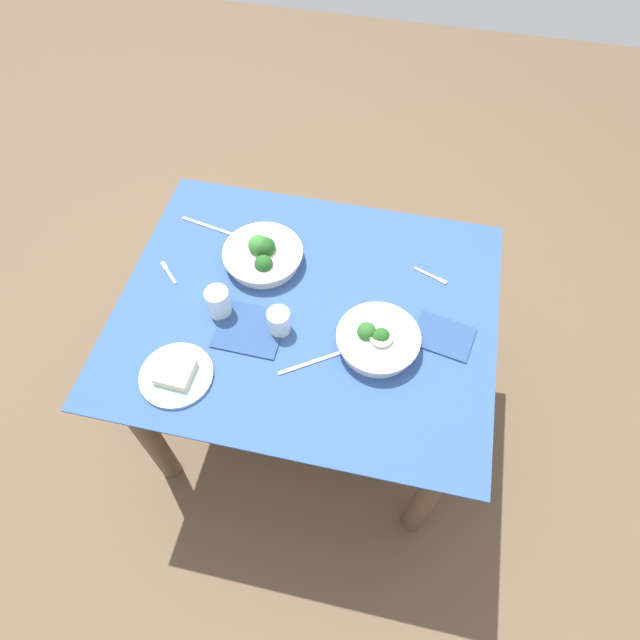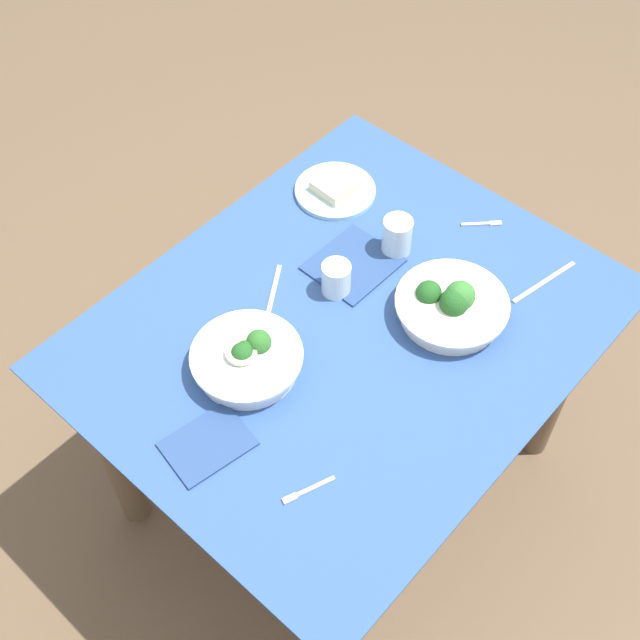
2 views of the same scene
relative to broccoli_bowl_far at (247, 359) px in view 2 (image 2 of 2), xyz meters
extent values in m
plane|color=brown|center=(0.22, -0.08, -0.73)|extent=(6.00, 6.00, 0.00)
cube|color=#2D4C84|center=(0.22, -0.08, -0.03)|extent=(1.11, 0.90, 0.01)
cube|color=brown|center=(0.22, -0.08, -0.05)|extent=(1.08, 0.88, 0.02)
cylinder|color=brown|center=(0.67, -0.43, -0.40)|extent=(0.07, 0.07, 0.67)
cylinder|color=brown|center=(-0.23, 0.27, -0.40)|extent=(0.07, 0.07, 0.67)
cylinder|color=brown|center=(0.67, 0.27, -0.40)|extent=(0.07, 0.07, 0.67)
cylinder|color=white|center=(0.00, 0.00, -0.01)|extent=(0.21, 0.21, 0.04)
cylinder|color=white|center=(0.00, 0.00, 0.02)|extent=(0.23, 0.23, 0.01)
sphere|color=#286023|center=(0.03, 0.00, 0.03)|extent=(0.05, 0.05, 0.05)
sphere|color=#1E511E|center=(0.00, 0.01, 0.02)|extent=(0.04, 0.04, 0.04)
sphere|color=#1E511E|center=(-0.01, 0.00, 0.03)|extent=(0.05, 0.05, 0.05)
cylinder|color=beige|center=(-0.01, 0.01, 0.03)|extent=(0.07, 0.07, 0.01)
cylinder|color=silver|center=(0.39, -0.23, -0.01)|extent=(0.22, 0.22, 0.04)
cylinder|color=silver|center=(0.39, -0.23, 0.01)|extent=(0.25, 0.25, 0.01)
sphere|color=#33702D|center=(0.41, -0.24, 0.03)|extent=(0.07, 0.07, 0.07)
sphere|color=#1E511E|center=(0.38, -0.24, 0.03)|extent=(0.06, 0.06, 0.06)
sphere|color=#1E511E|center=(0.37, -0.18, 0.02)|extent=(0.06, 0.06, 0.06)
cylinder|color=#99C6D1|center=(0.52, 0.21, -0.02)|extent=(0.20, 0.20, 0.01)
cube|color=beige|center=(0.52, 0.21, -0.01)|extent=(0.10, 0.09, 0.03)
cylinder|color=silver|center=(0.47, -0.02, 0.02)|extent=(0.07, 0.07, 0.09)
cylinder|color=silver|center=(0.28, 0.00, 0.01)|extent=(0.07, 0.07, 0.08)
cube|color=#B7B7BC|center=(0.66, -0.11, -0.03)|extent=(0.05, 0.05, 0.00)
cube|color=#B7B7BC|center=(0.69, -0.15, -0.03)|extent=(0.03, 0.03, 0.00)
cube|color=#B7B7BC|center=(-0.11, -0.29, -0.03)|extent=(0.08, 0.04, 0.00)
cube|color=#B7B7BC|center=(-0.16, -0.27, -0.03)|extent=(0.03, 0.02, 0.00)
cube|color=#B7B7BC|center=(0.61, -0.33, -0.03)|extent=(0.19, 0.05, 0.00)
cube|color=#B7B7BC|center=(0.16, 0.09, -0.03)|extent=(0.18, 0.12, 0.00)
cube|color=navy|center=(0.36, 0.02, -0.03)|extent=(0.19, 0.17, 0.01)
cube|color=navy|center=(-0.18, -0.07, -0.03)|extent=(0.18, 0.15, 0.01)
camera|label=1|loc=(-0.01, 0.81, 1.30)|focal=30.83mm
camera|label=2|loc=(-0.63, -0.77, 1.40)|focal=46.89mm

